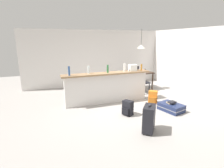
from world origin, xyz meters
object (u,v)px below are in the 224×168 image
object	(u,v)px
suitcase_flat_navy	(171,107)
bottle_amber	(141,67)
pendant_lamp	(141,47)
bottle_blue	(69,71)
bottle_green	(108,69)
suitcase_upright_black	(149,118)
bottle_clear	(89,70)
bottle_white	(125,67)
dining_table	(138,74)
dining_chair_near_partition	(142,80)
book_stack	(171,102)
backpack_black	(128,108)
dining_chair_far_side	(134,75)
grocery_bag	(133,68)

from	to	relation	value
suitcase_flat_navy	bottle_amber	bearing A→B (deg)	102.75
pendant_lamp	bottle_blue	bearing A→B (deg)	-159.87
bottle_green	suitcase_upright_black	world-z (taller)	bottle_green
bottle_clear	bottle_amber	world-z (taller)	bottle_clear
bottle_white	dining_table	bearing A→B (deg)	43.65
bottle_white	dining_chair_near_partition	bearing A→B (deg)	28.54
bottle_clear	book_stack	size ratio (longest dim) A/B	0.95
dining_table	backpack_black	distance (m)	2.85
dining_chair_far_side	pendant_lamp	world-z (taller)	pendant_lamp
bottle_blue	bottle_white	xyz separation A→B (m)	(1.86, 0.07, -0.00)
bottle_clear	dining_table	distance (m)	2.66
bottle_amber	book_stack	world-z (taller)	bottle_amber
bottle_blue	suitcase_upright_black	xyz separation A→B (m)	(1.47, -2.15, -0.84)
bottle_blue	bottle_white	distance (m)	1.86
bottle_blue	suitcase_upright_black	bearing A→B (deg)	-55.59
bottle_blue	dining_chair_near_partition	world-z (taller)	bottle_blue
grocery_bag	suitcase_upright_black	distance (m)	2.44
bottle_green	dining_chair_near_partition	size ratio (longest dim) A/B	0.28
bottle_amber	suitcase_upright_black	bearing A→B (deg)	-114.76
grocery_bag	suitcase_flat_navy	distance (m)	1.82
pendant_lamp	suitcase_upright_black	distance (m)	3.92
book_stack	dining_chair_far_side	bearing A→B (deg)	84.86
bottle_blue	bottle_green	xyz separation A→B (m)	(1.23, 0.02, -0.01)
bottle_amber	grocery_bag	size ratio (longest dim) A/B	0.87
dining_table	pendant_lamp	xyz separation A→B (m)	(0.04, -0.06, 1.15)
bottle_green	suitcase_flat_navy	world-z (taller)	bottle_green
grocery_bag	suitcase_upright_black	xyz separation A→B (m)	(-0.68, -2.20, -0.81)
bottle_clear	backpack_black	bearing A→B (deg)	-58.14
bottle_amber	book_stack	bearing A→B (deg)	-76.68
dining_table	pendant_lamp	bearing A→B (deg)	-52.78
dining_table	backpack_black	xyz separation A→B (m)	(-1.60, -2.32, -0.44)
bottle_green	book_stack	size ratio (longest dim) A/B	1.03
dining_chair_far_side	bottle_blue	bearing A→B (deg)	-151.04
dining_table	pendant_lamp	size ratio (longest dim) A/B	1.34
bottle_green	backpack_black	bearing A→B (deg)	-80.96
bottle_white	bottle_green	bearing A→B (deg)	-175.74
dining_chair_far_side	backpack_black	xyz separation A→B (m)	(-1.64, -2.83, -0.31)
dining_chair_near_partition	backpack_black	world-z (taller)	dining_chair_near_partition
grocery_bag	bottle_green	bearing A→B (deg)	-178.19
bottle_clear	bottle_white	size ratio (longest dim) A/B	0.87
bottle_green	backpack_black	world-z (taller)	bottle_green
pendant_lamp	book_stack	bearing A→B (deg)	-96.55
bottle_blue	suitcase_upright_black	size ratio (longest dim) A/B	0.42
dining_chair_near_partition	pendant_lamp	world-z (taller)	pendant_lamp
bottle_green	book_stack	xyz separation A→B (m)	(1.55, -1.33, -0.90)
bottle_green	dining_chair_near_partition	distance (m)	1.90
bottle_white	book_stack	world-z (taller)	bottle_white
bottle_clear	dining_chair_near_partition	bearing A→B (deg)	12.58
grocery_bag	backpack_black	size ratio (longest dim) A/B	0.62
bottle_clear	pendant_lamp	size ratio (longest dim) A/B	0.29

